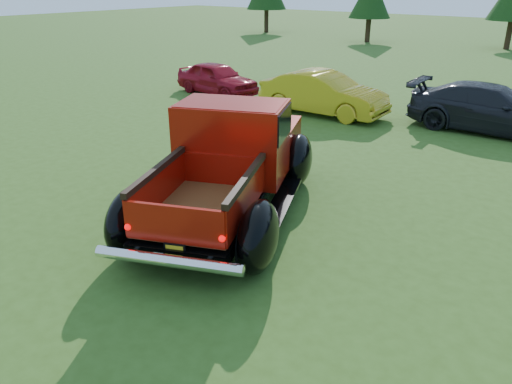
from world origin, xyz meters
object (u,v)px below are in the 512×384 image
(pickup_truck, at_px, (233,158))
(show_car_red, at_px, (217,78))
(show_car_grey, at_px, (491,109))
(show_car_yellow, at_px, (323,93))

(pickup_truck, relative_size, show_car_red, 1.66)
(show_car_red, height_order, show_car_grey, show_car_grey)
(pickup_truck, xyz_separation_m, show_car_yellow, (-2.48, 7.49, -0.30))
(show_car_yellow, distance_m, show_car_grey, 5.18)
(pickup_truck, xyz_separation_m, show_car_grey, (2.52, 8.84, -0.31))
(show_car_red, relative_size, show_car_yellow, 0.85)
(show_car_red, distance_m, show_car_yellow, 5.00)
(pickup_truck, distance_m, show_car_grey, 9.20)
(show_car_red, height_order, show_car_yellow, show_car_yellow)
(pickup_truck, bearing_deg, show_car_red, 109.96)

